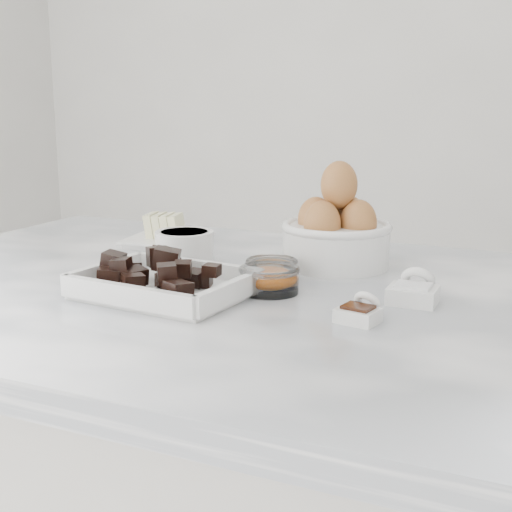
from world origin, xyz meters
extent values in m
cube|color=white|center=(0.00, 0.00, 0.92)|extent=(1.20, 0.80, 0.04)
cube|color=white|center=(-0.06, -0.09, 0.95)|extent=(0.23, 0.18, 0.01)
cube|color=white|center=(-0.24, 0.21, 0.95)|extent=(0.14, 0.14, 0.01)
cube|color=white|center=(-0.24, 0.21, 0.95)|extent=(0.15, 0.15, 0.00)
cylinder|color=white|center=(-0.13, 0.08, 0.97)|extent=(0.09, 0.09, 0.06)
cylinder|color=white|center=(-0.13, 0.08, 0.99)|extent=(0.08, 0.08, 0.01)
cylinder|color=white|center=(0.09, 0.18, 0.97)|extent=(0.17, 0.17, 0.07)
torus|color=white|center=(0.09, 0.18, 1.00)|extent=(0.18, 0.18, 0.01)
ellipsoid|color=#B16939|center=(0.13, 0.18, 1.01)|extent=(0.06, 0.06, 0.08)
ellipsoid|color=#B16939|center=(0.06, 0.17, 1.01)|extent=(0.06, 0.06, 0.08)
ellipsoid|color=#B16939|center=(0.10, 0.21, 1.01)|extent=(0.06, 0.06, 0.08)
ellipsoid|color=#B16939|center=(0.09, 0.14, 1.01)|extent=(0.06, 0.06, 0.08)
ellipsoid|color=#B16939|center=(0.09, 0.18, 1.07)|extent=(0.06, 0.06, 0.08)
cylinder|color=white|center=(0.04, 0.05, 0.96)|extent=(0.07, 0.07, 0.03)
torus|color=white|center=(0.04, 0.05, 0.97)|extent=(0.08, 0.08, 0.01)
cylinder|color=#C05B0D|center=(0.04, 0.05, 0.95)|extent=(0.06, 0.06, 0.01)
cylinder|color=white|center=(0.06, -0.01, 0.96)|extent=(0.08, 0.08, 0.03)
torus|color=white|center=(0.06, -0.01, 0.97)|extent=(0.09, 0.09, 0.01)
ellipsoid|color=orange|center=(0.06, -0.01, 0.96)|extent=(0.05, 0.05, 0.02)
cube|color=white|center=(0.21, -0.09, 0.95)|extent=(0.05, 0.05, 0.02)
cube|color=black|center=(0.21, -0.09, 0.96)|extent=(0.04, 0.03, 0.00)
torus|color=white|center=(0.21, -0.06, 0.96)|extent=(0.04, 0.03, 0.03)
cube|color=white|center=(0.25, 0.02, 0.95)|extent=(0.06, 0.05, 0.02)
cube|color=white|center=(0.25, 0.02, 0.96)|extent=(0.05, 0.04, 0.00)
torus|color=white|center=(0.25, 0.05, 0.96)|extent=(0.05, 0.04, 0.05)
camera|label=1|loc=(0.44, -0.89, 1.21)|focal=50.00mm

